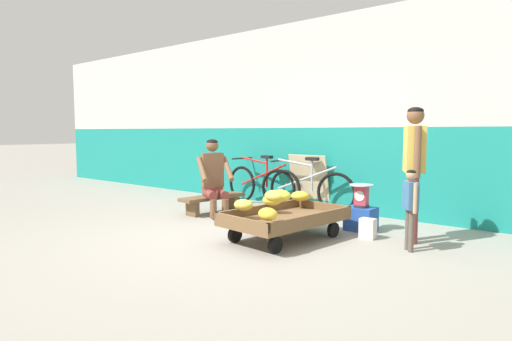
% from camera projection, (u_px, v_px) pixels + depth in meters
% --- Properties ---
extents(ground_plane, '(80.00, 80.00, 0.00)m').
position_uv_depth(ground_plane, '(223.00, 241.00, 5.00)').
color(ground_plane, gray).
extents(back_wall, '(16.00, 0.30, 3.05)m').
position_uv_depth(back_wall, '(338.00, 115.00, 6.88)').
color(back_wall, '#19847A').
rests_on(back_wall, ground).
extents(banana_cart, '(0.99, 1.52, 0.36)m').
position_uv_depth(banana_cart, '(285.00, 219.00, 5.03)').
color(banana_cart, brown).
rests_on(banana_cart, ground).
extents(banana_pile, '(0.82, 1.49, 0.26)m').
position_uv_depth(banana_pile, '(274.00, 201.00, 4.94)').
color(banana_pile, gold).
rests_on(banana_pile, banana_cart).
extents(low_bench, '(0.41, 1.12, 0.27)m').
position_uv_depth(low_bench, '(213.00, 200.00, 6.70)').
color(low_bench, brown).
rests_on(low_bench, ground).
extents(vendor_seated, '(0.74, 0.65, 1.14)m').
position_uv_depth(vendor_seated, '(214.00, 177.00, 6.59)').
color(vendor_seated, brown).
rests_on(vendor_seated, ground).
extents(plastic_crate, '(0.36, 0.28, 0.30)m').
position_uv_depth(plastic_crate, '(361.00, 219.00, 5.50)').
color(plastic_crate, '#234CA8').
rests_on(plastic_crate, ground).
extents(weighing_scale, '(0.30, 0.30, 0.29)m').
position_uv_depth(weighing_scale, '(361.00, 195.00, 5.48)').
color(weighing_scale, '#28282D').
rests_on(weighing_scale, plastic_crate).
extents(bicycle_near_left, '(1.66, 0.48, 0.86)m').
position_uv_depth(bicycle_near_left, '(262.00, 185.00, 7.41)').
color(bicycle_near_left, black).
rests_on(bicycle_near_left, ground).
extents(bicycle_far_left, '(1.65, 0.48, 0.86)m').
position_uv_depth(bicycle_far_left, '(306.00, 189.00, 6.87)').
color(bicycle_far_left, black).
rests_on(bicycle_far_left, ground).
extents(sign_board, '(0.70, 0.22, 0.88)m').
position_uv_depth(sign_board, '(309.00, 182.00, 7.07)').
color(sign_board, '#C6B289').
rests_on(sign_board, ground).
extents(customer_adult, '(0.33, 0.44, 1.53)m').
position_uv_depth(customer_adult, '(414.00, 159.00, 4.87)').
color(customer_adult, brown).
rests_on(customer_adult, ground).
extents(customer_child, '(0.20, 0.21, 0.86)m').
position_uv_depth(customer_child, '(410.00, 201.00, 4.53)').
color(customer_child, brown).
rests_on(customer_child, ground).
extents(shopping_bag, '(0.18, 0.12, 0.24)m').
position_uv_depth(shopping_bag, '(368.00, 228.00, 5.09)').
color(shopping_bag, silver).
rests_on(shopping_bag, ground).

